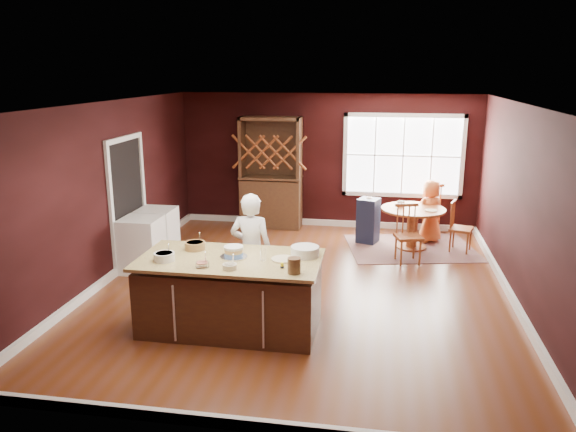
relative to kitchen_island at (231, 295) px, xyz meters
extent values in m
plane|color=brown|center=(0.70, 1.47, -0.44)|extent=(7.00, 7.00, 0.00)
plane|color=white|center=(0.70, 1.47, 2.26)|extent=(7.00, 7.00, 0.00)
plane|color=black|center=(0.70, 4.97, 0.91)|extent=(6.00, 0.00, 6.00)
plane|color=black|center=(0.70, -2.03, 0.91)|extent=(6.00, 0.00, 6.00)
plane|color=black|center=(-2.30, 1.47, 0.91)|extent=(0.00, 7.00, 7.00)
plane|color=black|center=(3.70, 1.47, 0.91)|extent=(0.00, 7.00, 7.00)
cube|color=#41271B|center=(0.00, 0.00, -0.02)|extent=(2.15, 1.09, 0.83)
cube|color=#E4DA78|center=(0.00, 0.00, 0.46)|extent=(2.23, 1.17, 0.04)
cylinder|color=olive|center=(2.38, 3.67, -0.42)|extent=(0.53, 0.53, 0.04)
cylinder|color=olive|center=(2.38, 3.67, -0.08)|extent=(0.19, 0.19, 0.67)
cylinder|color=olive|center=(2.38, 3.67, 0.29)|extent=(1.14, 1.14, 0.04)
imported|color=white|center=(0.10, 0.73, 0.35)|extent=(0.59, 0.40, 1.58)
cylinder|color=white|center=(-0.76, -0.21, 0.53)|extent=(0.25, 0.25, 0.10)
cylinder|color=olive|center=(-0.53, 0.26, 0.53)|extent=(0.26, 0.26, 0.10)
cylinder|color=white|center=(-0.23, -0.36, 0.51)|extent=(0.16, 0.16, 0.06)
cylinder|color=white|center=(0.10, -0.38, 0.51)|extent=(0.17, 0.17, 0.06)
cylinder|color=silver|center=(0.42, -0.01, 0.55)|extent=(0.07, 0.07, 0.14)
cylinder|color=#FDF2CF|center=(0.66, 0.05, 0.49)|extent=(0.29, 0.29, 0.02)
cylinder|color=white|center=(0.90, 0.24, 0.54)|extent=(0.35, 0.35, 0.12)
cylinder|color=brown|center=(0.86, -0.38, 0.57)|extent=(0.15, 0.15, 0.18)
cube|color=brown|center=(2.38, 3.67, -0.43)|extent=(2.53, 2.14, 0.01)
imported|color=orange|center=(2.72, 4.13, 0.15)|extent=(0.69, 0.65, 1.18)
cylinder|color=beige|center=(2.67, 3.52, 0.32)|extent=(0.22, 0.22, 0.02)
imported|color=white|center=(2.16, 3.76, 0.36)|extent=(0.15, 0.15, 0.10)
cube|color=#432E19|center=(-0.42, 4.69, 0.68)|extent=(1.22, 0.51, 2.24)
cube|color=silver|center=(-1.94, 1.75, 0.00)|extent=(0.61, 0.59, 0.88)
cube|color=white|center=(-1.94, 2.39, 0.00)|extent=(0.60, 0.58, 0.87)
camera|label=1|loc=(1.78, -6.29, 2.73)|focal=35.00mm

